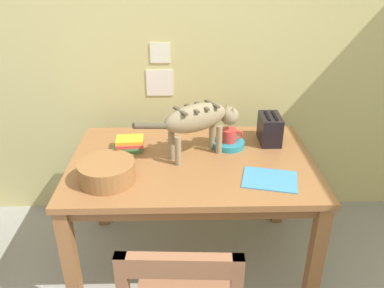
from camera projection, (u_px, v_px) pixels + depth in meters
wall_rear at (190, 43)px, 2.57m from camera, size 4.57×0.11×2.50m
dining_table at (192, 173)px, 2.25m from camera, size 1.37×0.90×0.74m
cat at (200, 120)px, 2.17m from camera, size 0.59×0.37×0.31m
saucer_bowl at (228, 144)px, 2.36m from camera, size 0.19×0.19×0.03m
coffee_mug at (229, 135)px, 2.33m from camera, size 0.13×0.09×0.08m
magazine at (270, 179)px, 2.02m from camera, size 0.32×0.27×0.01m
book_stack at (129, 144)px, 2.31m from camera, size 0.18×0.14×0.07m
wicker_basket at (107, 171)px, 1.99m from camera, size 0.29×0.29×0.11m
toaster at (270, 129)px, 2.38m from camera, size 0.12×0.20×0.18m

